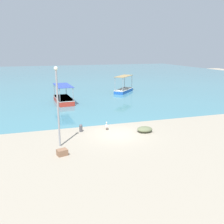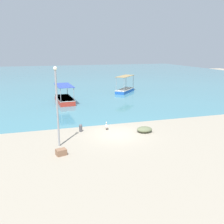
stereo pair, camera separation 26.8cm
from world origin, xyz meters
name	(u,v)px [view 2 (the right image)]	position (x,y,z in m)	size (l,w,h in m)	color
ground	(117,135)	(0.00, 0.00, 0.00)	(120.00, 120.00, 0.00)	gray
harbor_water	(62,77)	(0.00, 48.00, 0.00)	(110.00, 90.00, 0.00)	teal
fishing_boat_far_left	(125,89)	(7.83, 19.90, 0.51)	(4.42, 4.72, 2.76)	blue
fishing_boat_center	(64,99)	(-2.84, 14.49, 0.52)	(2.34, 5.41, 2.41)	#BA3325
pelican	(107,126)	(-0.48, 1.52, 0.38)	(0.45, 0.79, 0.80)	#E0997A
lamp_post	(57,103)	(-4.96, -1.20, 3.35)	(0.28, 0.28, 5.98)	gray
mooring_bollard	(81,128)	(-2.82, 1.69, 0.36)	(0.30, 0.30, 0.68)	#47474C
net_pile	(145,129)	(2.58, -0.07, 0.24)	(1.38, 1.17, 0.47)	#616849
cargo_crate	(61,152)	(-4.98, -2.95, 0.22)	(0.68, 0.55, 0.43)	brown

